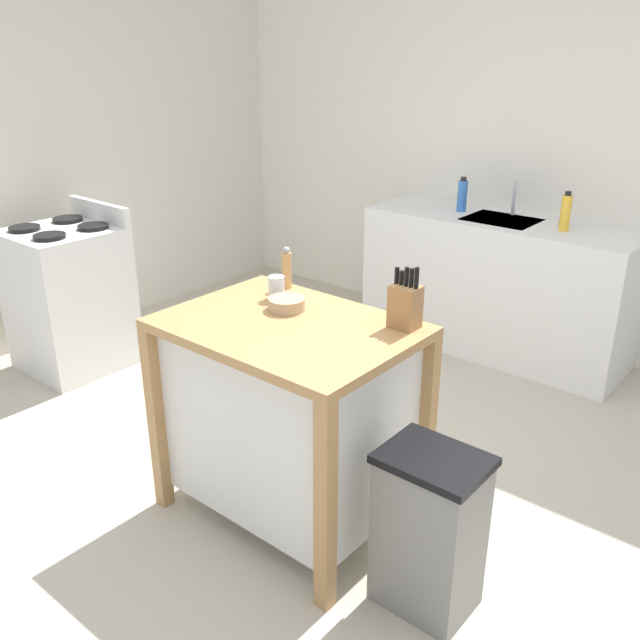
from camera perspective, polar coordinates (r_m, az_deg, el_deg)
name	(u,v)px	position (r m, az deg, el deg)	size (l,w,h in m)	color
ground_plane	(323,511)	(3.11, 0.26, -15.82)	(6.43, 6.43, 0.00)	#BCB29E
wall_back	(571,150)	(4.64, 20.37, 13.27)	(5.43, 0.10, 2.60)	silver
wall_left	(109,138)	(5.15, -17.33, 14.42)	(0.10, 3.04, 2.60)	silver
kitchen_island	(289,410)	(2.85, -2.60, -7.61)	(0.99, 0.72, 0.90)	#AD7F4C
knife_block	(405,305)	(2.62, 7.19, 1.27)	(0.11, 0.09, 0.25)	#9E7042
bowl_stoneware_deep	(287,303)	(2.80, -2.82, 1.40)	(0.15, 0.15, 0.05)	tan
drinking_cup	(276,288)	(2.92, -3.69, 2.73)	(0.07, 0.07, 0.10)	silver
pepper_grinder	(287,268)	(3.04, -2.83, 4.36)	(0.04, 0.04, 0.19)	tan
trash_bin	(429,531)	(2.55, 9.16, -17.15)	(0.36, 0.28, 0.63)	slate
sink_counter	(496,285)	(4.61, 14.58, 2.90)	(1.73, 0.60, 0.89)	silver
sink_faucet	(514,198)	(4.59, 16.03, 9.85)	(0.02, 0.02, 0.22)	#B7BCC1
bottle_dish_soap	(462,195)	(4.61, 11.89, 10.24)	(0.06, 0.06, 0.23)	blue
bottle_hand_soap	(566,212)	(4.28, 19.98, 8.52)	(0.06, 0.06, 0.23)	yellow
stove	(70,298)	(4.49, -20.31, 1.78)	(0.60, 0.60, 1.01)	silver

